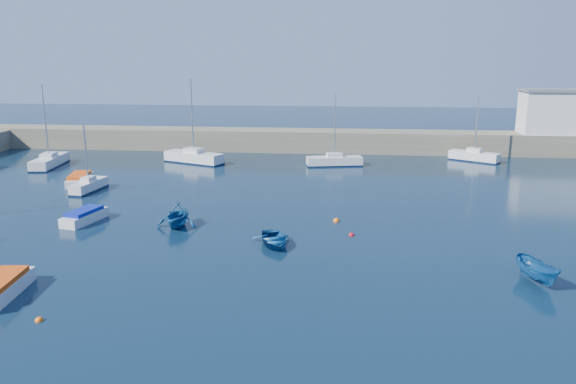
# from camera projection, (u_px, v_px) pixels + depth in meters

# --- Properties ---
(ground) EXTENTS (220.00, 220.00, 0.00)m
(ground) POSITION_uv_depth(u_px,v_px,m) (257.00, 311.00, 26.52)
(ground) COLOR #0B2033
(ground) RESTS_ON ground
(back_wall) EXTENTS (96.00, 4.50, 2.60)m
(back_wall) POSITION_uv_depth(u_px,v_px,m) (313.00, 141.00, 70.66)
(back_wall) COLOR #6F6954
(back_wall) RESTS_ON ground
(harbor_office) EXTENTS (10.00, 4.00, 5.00)m
(harbor_office) POSITION_uv_depth(u_px,v_px,m) (565.00, 113.00, 66.79)
(harbor_office) COLOR silver
(harbor_office) RESTS_ON back_wall
(sailboat_3) EXTENTS (1.75, 4.56, 6.05)m
(sailboat_3) POSITION_uv_depth(u_px,v_px,m) (89.00, 185.00, 49.82)
(sailboat_3) COLOR silver
(sailboat_3) RESTS_ON ground
(sailboat_4) EXTENTS (2.69, 6.91, 8.81)m
(sailboat_4) POSITION_uv_depth(u_px,v_px,m) (49.00, 161.00, 60.82)
(sailboat_4) COLOR silver
(sailboat_4) RESTS_ON ground
(sailboat_5) EXTENTS (7.21, 4.56, 9.25)m
(sailboat_5) POSITION_uv_depth(u_px,v_px,m) (194.00, 157.00, 62.93)
(sailboat_5) COLOR silver
(sailboat_5) RESTS_ON ground
(sailboat_6) EXTENTS (6.24, 2.93, 7.92)m
(sailboat_6) POSITION_uv_depth(u_px,v_px,m) (334.00, 161.00, 61.29)
(sailboat_6) COLOR silver
(sailboat_6) RESTS_ON ground
(sailboat_7) EXTENTS (5.49, 4.31, 7.45)m
(sailboat_7) POSITION_uv_depth(u_px,v_px,m) (474.00, 156.00, 63.93)
(sailboat_7) COLOR silver
(sailboat_7) RESTS_ON ground
(motorboat_0) EXTENTS (2.01, 4.59, 1.00)m
(motorboat_0) POSITION_uv_depth(u_px,v_px,m) (1.00, 287.00, 28.11)
(motorboat_0) COLOR silver
(motorboat_0) RESTS_ON ground
(motorboat_1) EXTENTS (2.16, 4.09, 0.95)m
(motorboat_1) POSITION_uv_depth(u_px,v_px,m) (84.00, 216.00, 40.60)
(motorboat_1) COLOR silver
(motorboat_1) RESTS_ON ground
(motorboat_2) EXTENTS (2.70, 4.94, 0.96)m
(motorboat_2) POSITION_uv_depth(u_px,v_px,m) (80.00, 179.00, 52.74)
(motorboat_2) COLOR silver
(motorboat_2) RESTS_ON ground
(dinghy_center) EXTENTS (3.51, 4.15, 0.73)m
(dinghy_center) POSITION_uv_depth(u_px,v_px,m) (274.00, 240.00, 35.69)
(dinghy_center) COLOR navy
(dinghy_center) RESTS_ON ground
(dinghy_left) EXTENTS (3.07, 3.51, 1.77)m
(dinghy_left) POSITION_uv_depth(u_px,v_px,m) (177.00, 215.00, 39.34)
(dinghy_left) COLOR navy
(dinghy_left) RESTS_ON ground
(dinghy_right) EXTENTS (2.16, 3.43, 1.24)m
(dinghy_right) POSITION_uv_depth(u_px,v_px,m) (537.00, 272.00, 29.71)
(dinghy_right) COLOR navy
(dinghy_right) RESTS_ON ground
(buoy_0) EXTENTS (0.38, 0.38, 0.38)m
(buoy_0) POSITION_uv_depth(u_px,v_px,m) (39.00, 321.00, 25.57)
(buoy_0) COLOR #FF640D
(buoy_0) RESTS_ON ground
(buoy_1) EXTENTS (0.38, 0.38, 0.38)m
(buoy_1) POSITION_uv_depth(u_px,v_px,m) (351.00, 235.00, 37.69)
(buoy_1) COLOR red
(buoy_1) RESTS_ON ground
(buoy_3) EXTENTS (0.48, 0.48, 0.48)m
(buoy_3) POSITION_uv_depth(u_px,v_px,m) (336.00, 221.00, 40.89)
(buoy_3) COLOR #FF640D
(buoy_3) RESTS_ON ground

